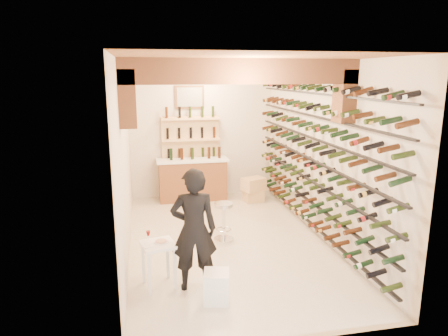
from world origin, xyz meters
name	(u,v)px	position (x,y,z in m)	size (l,w,h in m)	color
ground	(227,240)	(0.00, 0.00, 0.00)	(6.00, 6.00, 0.00)	beige
room_shell	(231,119)	(0.00, -0.26, 2.25)	(3.52, 6.02, 3.21)	beige
wine_rack	(309,155)	(1.53, 0.00, 1.55)	(0.32, 5.70, 2.56)	black
back_counter	(193,178)	(-0.30, 2.65, 0.53)	(1.70, 0.62, 1.29)	brown
back_shelving	(191,151)	(-0.30, 2.89, 1.17)	(1.40, 0.31, 2.73)	#DFB77D
tasting_table	(158,251)	(-1.30, -1.42, 0.54)	(0.54, 0.54, 0.80)	white
white_stool	(217,287)	(-0.56, -1.98, 0.21)	(0.34, 0.34, 0.42)	white
person	(194,230)	(-0.81, -1.57, 0.88)	(0.64, 0.42, 1.76)	black
chrome_barstool	(224,219)	(-0.06, 0.05, 0.41)	(0.36, 0.36, 0.71)	silver
crate_lower	(253,196)	(1.11, 2.20, 0.14)	(0.45, 0.32, 0.27)	tan
crate_upper	(254,184)	(1.11, 2.20, 0.42)	(0.52, 0.36, 0.30)	tan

